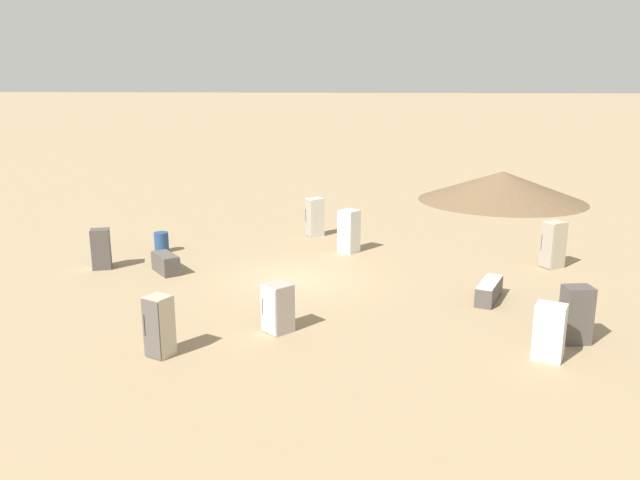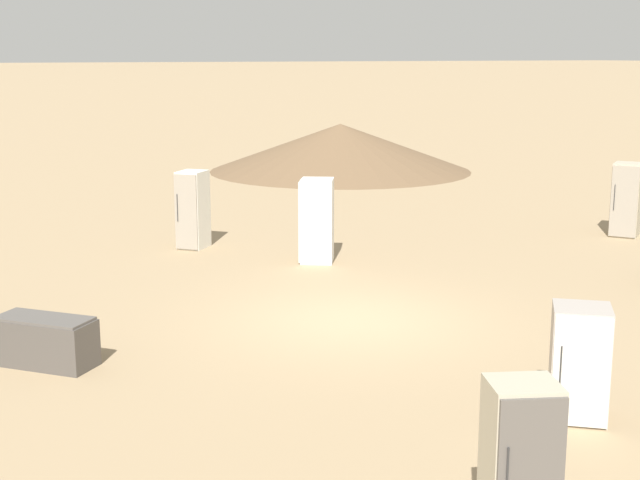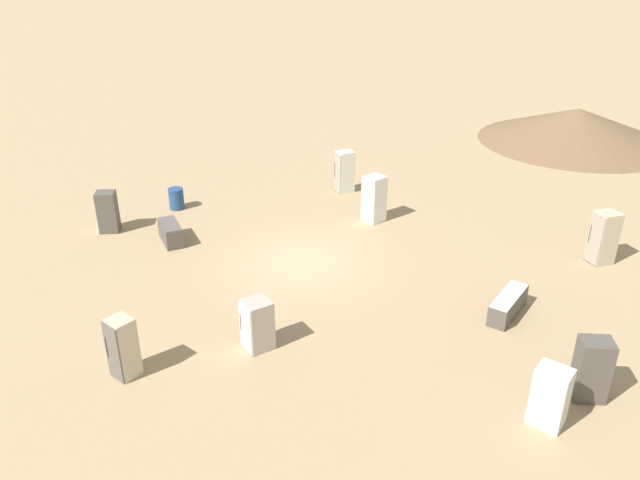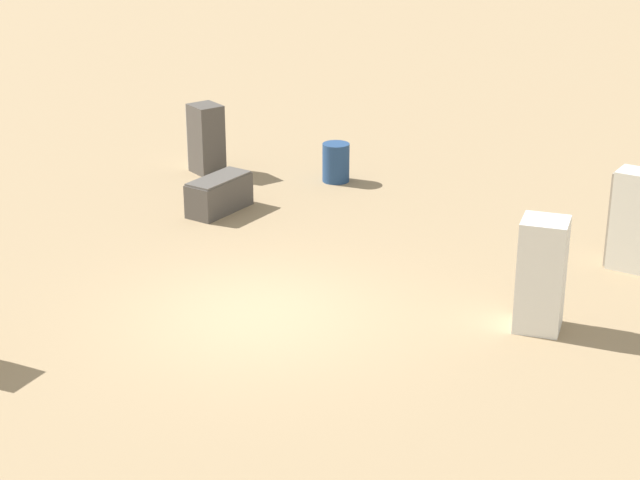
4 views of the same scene
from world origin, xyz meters
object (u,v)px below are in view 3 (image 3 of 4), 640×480
object	(u,v)px
discarded_fridge_7	(107,212)
rusty_barrel	(176,199)
discarded_fridge_9	(591,369)
discarded_fridge_6	(345,172)
discarded_fridge_8	(603,238)
discarded_fridge_0	(171,233)
discarded_fridge_4	(550,396)
discarded_fridge_1	(374,199)
discarded_fridge_5	(257,325)
discarded_fridge_3	(508,305)
discarded_fridge_2	(123,348)

from	to	relation	value
discarded_fridge_7	rusty_barrel	size ratio (longest dim) A/B	1.82
rusty_barrel	discarded_fridge_9	bearing A→B (deg)	64.13
discarded_fridge_6	discarded_fridge_8	size ratio (longest dim) A/B	0.99
discarded_fridge_0	discarded_fridge_4	world-z (taller)	discarded_fridge_4
discarded_fridge_1	rusty_barrel	xyz separation A→B (m)	(1.29, -8.18, -0.50)
discarded_fridge_5	discarded_fridge_0	bearing A→B (deg)	-2.49
discarded_fridge_0	discarded_fridge_4	distance (m)	14.62
discarded_fridge_5	discarded_fridge_9	size ratio (longest dim) A/B	0.88
discarded_fridge_3	discarded_fridge_9	bearing A→B (deg)	-40.60
discarded_fridge_1	discarded_fridge_3	bearing A→B (deg)	-103.47
discarded_fridge_4	discarded_fridge_8	distance (m)	9.25
discarded_fridge_8	discarded_fridge_4	bearing A→B (deg)	132.77
discarded_fridge_0	rusty_barrel	size ratio (longest dim) A/B	1.75
discarded_fridge_8	discarded_fridge_9	distance (m)	7.84
discarded_fridge_2	discarded_fridge_4	bearing A→B (deg)	-149.71
discarded_fridge_6	discarded_fridge_3	bearing A→B (deg)	177.85
discarded_fridge_7	discarded_fridge_3	bearing A→B (deg)	-118.25
discarded_fridge_1	discarded_fridge_9	size ratio (longest dim) A/B	1.13
discarded_fridge_9	discarded_fridge_4	bearing A→B (deg)	-140.28
rusty_barrel	discarded_fridge_5	bearing A→B (deg)	41.02
discarded_fridge_7	discarded_fridge_9	world-z (taller)	discarded_fridge_9
discarded_fridge_7	rusty_barrel	xyz separation A→B (m)	(-2.78, 1.39, -0.37)
discarded_fridge_5	rusty_barrel	world-z (taller)	discarded_fridge_5
discarded_fridge_2	discarded_fridge_8	distance (m)	16.19
discarded_fridge_9	rusty_barrel	distance (m)	17.44
discarded_fridge_2	rusty_barrel	world-z (taller)	discarded_fridge_2
discarded_fridge_3	discarded_fridge_7	xyz separation A→B (m)	(-1.53, -15.04, 0.47)
discarded_fridge_1	discarded_fridge_2	world-z (taller)	discarded_fridge_1
discarded_fridge_0	discarded_fridge_9	xyz separation A→B (m)	(4.70, 14.31, 0.46)
discarded_fridge_1	discarded_fridge_2	bearing A→B (deg)	-166.41
discarded_fridge_5	discarded_fridge_6	distance (m)	12.16
discarded_fridge_6	discarded_fridge_7	size ratio (longest dim) A/B	1.15
discarded_fridge_9	discarded_fridge_6	bearing A→B (deg)	116.12
discarded_fridge_4	discarded_fridge_7	world-z (taller)	discarded_fridge_7
discarded_fridge_6	discarded_fridge_7	xyz separation A→B (m)	(6.77, -7.61, -0.12)
discarded_fridge_6	discarded_fridge_8	world-z (taller)	discarded_fridge_8
discarded_fridge_0	discarded_fridge_5	world-z (taller)	discarded_fridge_5
discarded_fridge_3	discarded_fridge_8	bearing A→B (deg)	74.39
discarded_fridge_5	discarded_fridge_7	bearing A→B (deg)	7.75
discarded_fridge_2	discarded_fridge_9	size ratio (longest dim) A/B	1.02
discarded_fridge_4	discarded_fridge_7	size ratio (longest dim) A/B	0.95
discarded_fridge_0	discarded_fridge_3	distance (m)	12.35
discarded_fridge_2	rusty_barrel	bearing A→B (deg)	-45.05
discarded_fridge_0	discarded_fridge_9	bearing A→B (deg)	119.52
discarded_fridge_6	discarded_fridge_9	world-z (taller)	discarded_fridge_6
discarded_fridge_0	discarded_fridge_5	bearing A→B (deg)	95.15
discarded_fridge_3	discarded_fridge_7	size ratio (longest dim) A/B	1.24
discarded_fridge_9	discarded_fridge_1	bearing A→B (deg)	117.03
discarded_fridge_4	discarded_fridge_7	distance (m)	17.23
discarded_fridge_2	discarded_fridge_3	xyz separation A→B (m)	(-6.00, 9.39, -0.51)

